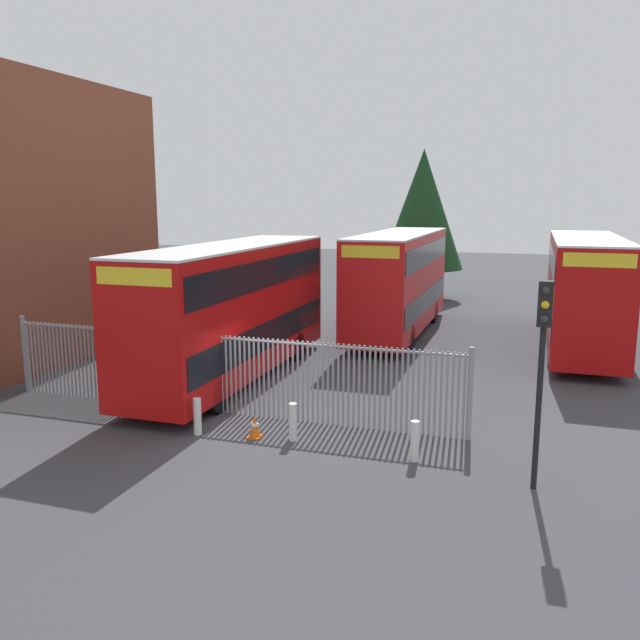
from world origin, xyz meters
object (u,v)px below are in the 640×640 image
object	(u,v)px
double_decker_bus_behind_fence_right	(399,278)
bollard_near_right	(293,422)
bollard_center_front	(197,417)
traffic_cone_by_gate	(255,426)
bollard_near_left	(122,400)
double_decker_bus_behind_fence_left	(584,288)
traffic_light_kerbside	(542,347)
bollard_far_right	(415,441)
double_decker_bus_near_gate	(232,306)

from	to	relation	value
double_decker_bus_behind_fence_right	bollard_near_right	size ratio (longest dim) A/B	11.38
bollard_center_front	traffic_cone_by_gate	size ratio (longest dim) A/B	1.61
bollard_near_left	traffic_cone_by_gate	xyz separation A→B (m)	(4.08, -0.34, -0.19)
traffic_cone_by_gate	double_decker_bus_behind_fence_left	bearing A→B (deg)	57.44
traffic_cone_by_gate	bollard_center_front	bearing A→B (deg)	-170.10
traffic_cone_by_gate	traffic_light_kerbside	bearing A→B (deg)	-7.41
double_decker_bus_behind_fence_right	bollard_near_right	distance (m)	13.89
bollard_far_right	traffic_cone_by_gate	bearing A→B (deg)	176.98
bollard_center_front	bollard_far_right	world-z (taller)	same
double_decker_bus_near_gate	double_decker_bus_behind_fence_right	size ratio (longest dim) A/B	1.00
bollard_far_right	traffic_cone_by_gate	world-z (taller)	bollard_far_right
double_decker_bus_near_gate	traffic_light_kerbside	xyz separation A→B (m)	(9.51, -5.67, 0.56)
double_decker_bus_near_gate	bollard_center_front	size ratio (longest dim) A/B	11.38
double_decker_bus_behind_fence_left	bollard_far_right	world-z (taller)	double_decker_bus_behind_fence_left
bollard_near_right	double_decker_bus_near_gate	bearing A→B (deg)	129.43
double_decker_bus_behind_fence_left	bollard_far_right	distance (m)	14.00
double_decker_bus_near_gate	bollard_far_right	distance (m)	8.77
double_decker_bus_near_gate	bollard_near_left	world-z (taller)	double_decker_bus_near_gate
bollard_near_left	bollard_center_front	bearing A→B (deg)	-12.76
double_decker_bus_near_gate	traffic_cone_by_gate	size ratio (longest dim) A/B	18.32
bollard_near_right	double_decker_bus_behind_fence_left	bearing A→B (deg)	60.37
double_decker_bus_behind_fence_left	bollard_far_right	xyz separation A→B (m)	(-4.25, -13.19, -1.95)
bollard_near_left	bollard_far_right	distance (m)	8.14
double_decker_bus_behind_fence_right	bollard_far_right	xyz separation A→B (m)	(3.24, -14.08, -1.95)
bollard_far_right	traffic_light_kerbside	distance (m)	3.66
bollard_center_front	double_decker_bus_behind_fence_left	bearing A→B (deg)	53.64
bollard_near_left	double_decker_bus_behind_fence_right	bearing A→B (deg)	70.17
bollard_far_right	traffic_cone_by_gate	distance (m)	4.05
bollard_far_right	bollard_center_front	bearing A→B (deg)	-179.57
double_decker_bus_behind_fence_right	traffic_light_kerbside	size ratio (longest dim) A/B	2.51
double_decker_bus_near_gate	double_decker_bus_behind_fence_right	bearing A→B (deg)	67.89
double_decker_bus_behind_fence_left	bollard_near_right	world-z (taller)	double_decker_bus_behind_fence_left
double_decker_bus_behind_fence_right	bollard_near_left	bearing A→B (deg)	-109.83
bollard_center_front	bollard_near_left	bearing A→B (deg)	167.24
double_decker_bus_near_gate	bollard_near_left	size ratio (longest dim) A/B	11.38
bollard_center_front	traffic_light_kerbside	size ratio (longest dim) A/B	0.22
bollard_near_left	bollard_center_front	world-z (taller)	same
double_decker_bus_near_gate	traffic_cone_by_gate	xyz separation A→B (m)	(2.88, -4.80, -2.13)
double_decker_bus_near_gate	traffic_light_kerbside	size ratio (longest dim) A/B	2.51
bollard_center_front	bollard_near_right	world-z (taller)	same
double_decker_bus_near_gate	bollard_center_front	world-z (taller)	double_decker_bus_near_gate
bollard_center_front	bollard_far_right	size ratio (longest dim) A/B	1.00
bollard_near_left	bollard_center_front	distance (m)	2.69
bollard_near_right	bollard_far_right	world-z (taller)	same
bollard_near_right	bollard_near_left	bearing A→B (deg)	177.47
bollard_near_left	double_decker_bus_behind_fence_left	bearing A→B (deg)	45.63
double_decker_bus_behind_fence_right	bollard_near_right	xyz separation A→B (m)	(0.17, -13.75, -1.95)
traffic_cone_by_gate	traffic_light_kerbside	size ratio (longest dim) A/B	0.14
double_decker_bus_near_gate	double_decker_bus_behind_fence_left	xyz separation A→B (m)	(11.17, 8.18, 0.00)
bollard_near_left	bollard_near_right	xyz separation A→B (m)	(5.05, -0.22, 0.00)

